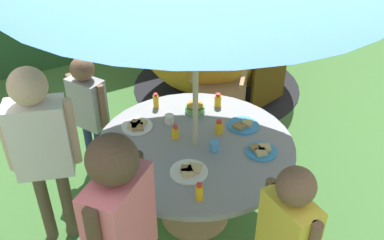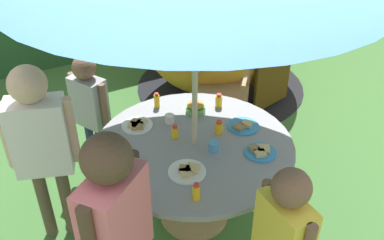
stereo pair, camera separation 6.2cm
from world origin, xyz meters
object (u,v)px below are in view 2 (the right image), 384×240
cup_near (170,119)px  cup_far (214,146)px  snack_bowl (196,107)px  juice_bottle_near_right (219,127)px  plate_mid_left (123,166)px  juice_bottle_near_left (157,101)px  child_in_pink_shirt (115,221)px  juice_bottle_far_right (175,132)px  plate_mid_right (187,171)px  juice_bottle_center_back (219,101)px  wooden_chair (224,78)px  child_in_yellow_shirt (283,234)px  child_in_white_shirt (40,137)px  juice_bottle_back_edge (196,192)px  plate_front_edge (137,125)px  dome_tent (223,22)px  child_in_grey_shirt (89,102)px  garden_table (194,157)px  plate_center_front (243,126)px  plate_far_left (260,152)px

cup_near → cup_far: (0.12, -0.45, 0.00)m
snack_bowl → juice_bottle_near_right: bearing=-88.1°
plate_mid_left → juice_bottle_near_left: size_ratio=2.01×
child_in_pink_shirt → juice_bottle_far_right: 1.03m
plate_mid_right → juice_bottle_center_back: juice_bottle_center_back is taller
child_in_pink_shirt → juice_bottle_far_right: bearing=8.8°
wooden_chair → child_in_yellow_shirt: (-0.85, -1.99, 0.23)m
child_in_white_shirt → plate_mid_right: bearing=-17.8°
juice_bottle_back_edge → plate_front_edge: bearing=91.8°
child_in_pink_shirt → dome_tent: bearing=10.3°
plate_front_edge → plate_mid_right: size_ratio=0.94×
child_in_yellow_shirt → plate_front_edge: 1.39m
cup_near → cup_far: size_ratio=0.97×
cup_far → dome_tent: bearing=57.2°
child_in_white_shirt → child_in_pink_shirt: 0.96m
child_in_grey_shirt → juice_bottle_near_right: (0.70, -0.86, 0.05)m
snack_bowl → juice_bottle_far_right: (-0.29, -0.23, 0.01)m
child_in_white_shirt → child_in_yellow_shirt: 1.63m
garden_table → juice_bottle_far_right: bearing=124.7°
snack_bowl → cup_near: size_ratio=2.23×
child_in_white_shirt → plate_mid_right: 0.98m
wooden_chair → cup_far: bearing=-84.0°
child_in_pink_shirt → snack_bowl: 1.40m
juice_bottle_near_left → juice_bottle_far_right: juice_bottle_near_left is taller
child_in_pink_shirt → juice_bottle_near_left: size_ratio=11.65×
child_in_white_shirt → juice_bottle_far_right: 0.90m
child_in_pink_shirt → juice_bottle_near_right: child_in_pink_shirt is taller
plate_mid_left → juice_bottle_near_left: juice_bottle_near_left is taller
plate_center_front → plate_mid_left: size_ratio=0.94×
plate_center_front → child_in_pink_shirt: bearing=-152.3°
juice_bottle_center_back → child_in_yellow_shirt: bearing=-106.5°
cup_near → juice_bottle_center_back: bearing=3.2°
wooden_chair → snack_bowl: wooden_chair is taller
child_in_grey_shirt → juice_bottle_far_right: 0.86m
child_in_pink_shirt → plate_center_front: (1.19, 0.63, -0.20)m
wooden_chair → child_in_yellow_shirt: 2.17m
plate_front_edge → juice_bottle_near_left: (0.24, 0.18, 0.05)m
child_in_white_shirt → cup_near: (0.92, -0.00, -0.15)m
plate_front_edge → juice_bottle_near_left: 0.30m
garden_table → cup_far: (0.08, -0.13, 0.16)m
snack_bowl → plate_far_left: 0.68m
juice_bottle_near_left → juice_bottle_center_back: 0.49m
child_in_pink_shirt → juice_bottle_center_back: bearing=0.8°
garden_table → juice_bottle_near_right: bearing=8.3°
snack_bowl → plate_front_edge: snack_bowl is taller
snack_bowl → plate_center_front: (0.21, -0.35, -0.03)m
child_in_pink_shirt → plate_mid_right: child_in_pink_shirt is taller
dome_tent → cup_far: dome_tent is taller
wooden_chair → juice_bottle_far_right: 1.32m
child_in_white_shirt → plate_center_front: 1.42m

